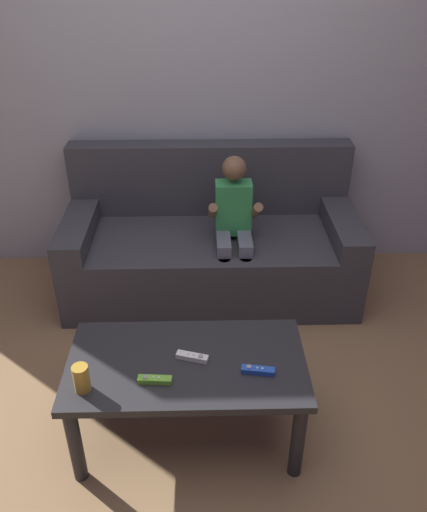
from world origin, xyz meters
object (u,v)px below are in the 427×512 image
(game_remote_white_center, at_px, (192,357))
(game_remote_lime_far_corner, at_px, (155,380))
(coffee_table, at_px, (187,373))
(game_remote_blue_near_edge, at_px, (258,370))
(couch, at_px, (211,245))
(person_seated_on_couch, at_px, (234,225))
(soda_can, at_px, (81,378))

(game_remote_white_center, bearing_deg, game_remote_lime_far_corner, -139.08)
(coffee_table, xyz_separation_m, game_remote_blue_near_edge, (0.30, -0.08, 0.08))
(couch, bearing_deg, person_seated_on_couch, -53.54)
(game_remote_blue_near_edge, bearing_deg, person_seated_on_couch, 91.89)
(coffee_table, distance_m, soda_can, 0.46)
(couch, xyz_separation_m, soda_can, (-0.54, -1.40, 0.21))
(soda_can, bearing_deg, couch, 68.73)
(couch, bearing_deg, game_remote_blue_near_edge, -82.60)
(coffee_table, bearing_deg, game_remote_lime_far_corner, -136.75)
(soda_can, bearing_deg, game_remote_blue_near_edge, 6.30)
(couch, height_order, game_remote_blue_near_edge, couch)
(couch, distance_m, soda_can, 1.51)
(game_remote_blue_near_edge, distance_m, soda_can, 0.72)
(game_remote_white_center, bearing_deg, couch, 85.15)
(game_remote_blue_near_edge, distance_m, game_remote_lime_far_corner, 0.43)
(game_remote_lime_far_corner, relative_size, soda_can, 1.17)
(game_remote_white_center, distance_m, soda_can, 0.47)
(person_seated_on_couch, relative_size, soda_can, 7.73)
(couch, relative_size, game_remote_blue_near_edge, 12.59)
(game_remote_blue_near_edge, height_order, game_remote_lime_far_corner, same)
(couch, relative_size, soda_can, 14.85)
(coffee_table, distance_m, game_remote_lime_far_corner, 0.19)
(game_remote_lime_far_corner, bearing_deg, coffee_table, 43.25)
(coffee_table, relative_size, game_remote_blue_near_edge, 7.18)
(coffee_table, height_order, game_remote_blue_near_edge, game_remote_blue_near_edge)
(couch, bearing_deg, game_remote_lime_far_corner, -100.70)
(game_remote_blue_near_edge, bearing_deg, game_remote_white_center, 162.19)
(game_remote_lime_far_corner, height_order, soda_can, soda_can)
(person_seated_on_couch, xyz_separation_m, soda_can, (-0.68, -1.22, -0.03))
(game_remote_lime_far_corner, bearing_deg, person_seated_on_couch, 71.68)
(game_remote_white_center, distance_m, game_remote_lime_far_corner, 0.20)
(game_remote_white_center, bearing_deg, game_remote_blue_near_edge, -17.81)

